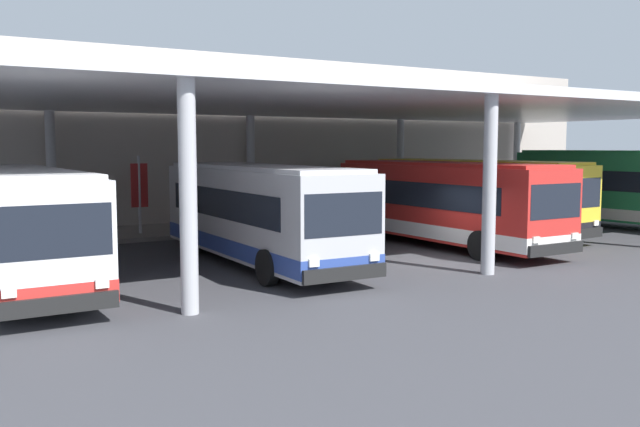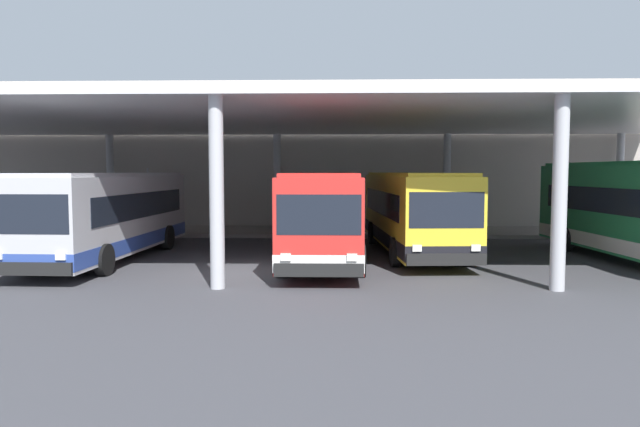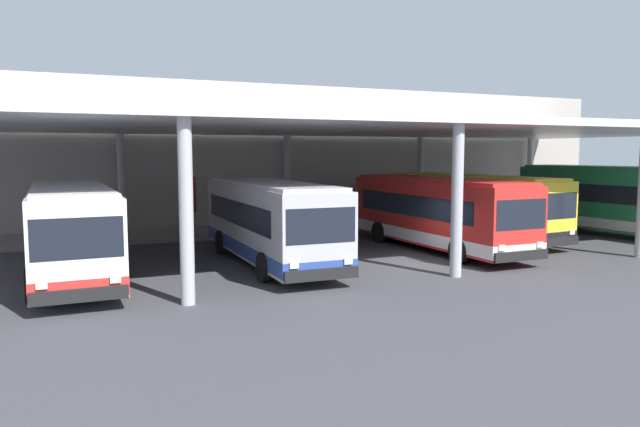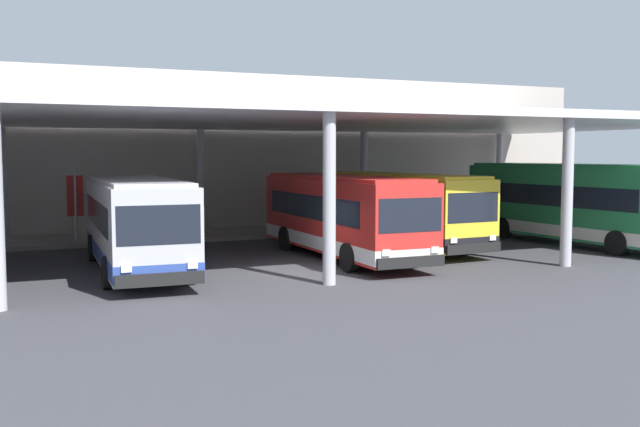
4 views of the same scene
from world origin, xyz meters
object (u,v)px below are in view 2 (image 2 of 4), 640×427
(bus_far_bay, at_px, (413,211))
(banner_sign, at_px, (148,196))
(trash_bin, at_px, (476,221))
(bus_second_bay, at_px, (109,214))
(bus_middle_bay, at_px, (323,215))
(bench_waiting, at_px, (423,221))

(bus_far_bay, distance_m, banner_sign, 14.09)
(bus_far_bay, xyz_separation_m, trash_bin, (4.17, 7.15, -0.98))
(bus_second_bay, height_order, bus_far_bay, same)
(bus_second_bay, distance_m, banner_sign, 8.48)
(bus_middle_bay, height_order, bus_far_bay, same)
(bus_second_bay, xyz_separation_m, bus_middle_bay, (7.80, 0.04, 0.00))
(trash_bin, bearing_deg, bus_far_bay, -120.24)
(trash_bin, bearing_deg, bus_middle_bay, -129.94)
(bench_waiting, height_order, trash_bin, trash_bin)
(trash_bin, bearing_deg, bus_second_bay, -149.30)
(bus_middle_bay, bearing_deg, trash_bin, 50.06)
(bus_middle_bay, distance_m, bus_far_bay, 4.01)
(bus_second_bay, relative_size, bench_waiting, 5.89)
(bench_waiting, distance_m, banner_sign, 14.16)
(trash_bin, xyz_separation_m, banner_sign, (-16.74, -0.79, 1.30))
(bus_second_bay, xyz_separation_m, bus_far_bay, (11.28, 2.02, 0.00))
(bus_middle_bay, relative_size, trash_bin, 10.75)
(banner_sign, bearing_deg, bus_far_bay, -26.83)
(banner_sign, bearing_deg, bench_waiting, 3.57)
(bus_middle_bay, xyz_separation_m, bench_waiting, (4.98, 9.22, -0.99))
(bus_middle_bay, relative_size, bus_far_bay, 0.99)
(bench_waiting, bearing_deg, bus_second_bay, -144.09)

